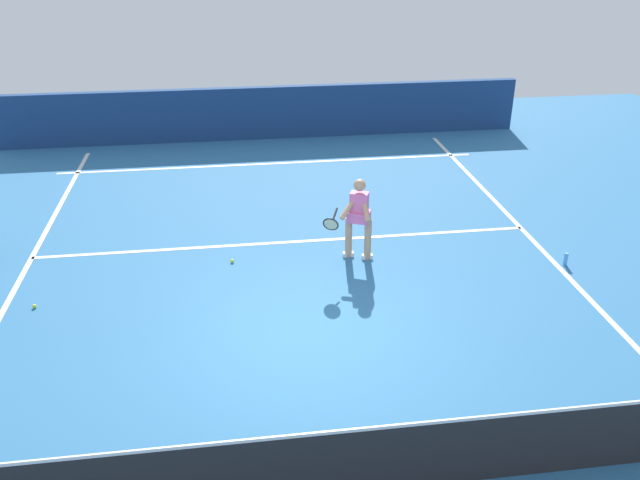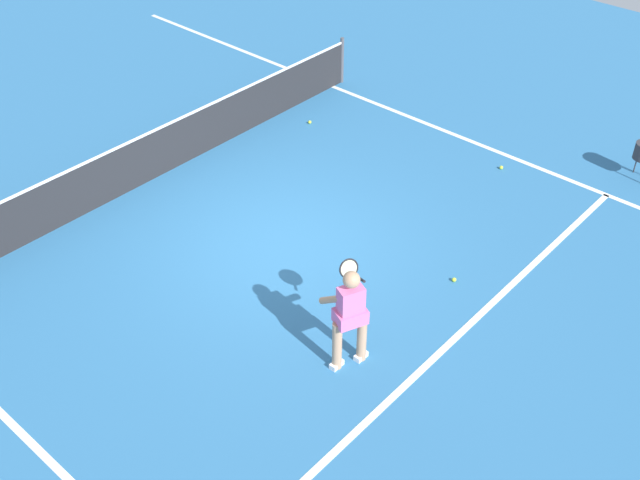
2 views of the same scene
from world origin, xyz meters
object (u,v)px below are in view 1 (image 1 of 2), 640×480
at_px(tennis_player, 358,216).
at_px(water_bottle, 566,259).
at_px(tennis_ball_far, 232,261).
at_px(tennis_ball_near, 51,473).
at_px(tennis_ball_mid, 34,306).

height_order(tennis_player, water_bottle, tennis_player).
distance_m(tennis_ball_far, water_bottle, 6.08).
bearing_deg(water_bottle, tennis_ball_far, -8.82).
bearing_deg(tennis_ball_near, tennis_ball_far, -113.83).
distance_m(tennis_player, tennis_ball_far, 2.44).
xyz_separation_m(tennis_ball_mid, water_bottle, (-9.22, -0.20, 0.09)).
height_order(tennis_player, tennis_ball_near, tennis_player).
xyz_separation_m(tennis_ball_near, tennis_ball_far, (-2.15, -4.88, 0.00)).
distance_m(tennis_ball_near, tennis_ball_far, 5.33).
distance_m(tennis_ball_mid, tennis_ball_far, 3.41).
height_order(tennis_ball_near, water_bottle, water_bottle).
relative_size(tennis_ball_near, water_bottle, 0.28).
relative_size(tennis_ball_far, water_bottle, 0.28).
height_order(tennis_ball_far, water_bottle, water_bottle).
bearing_deg(tennis_ball_far, tennis_ball_mid, 19.33).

